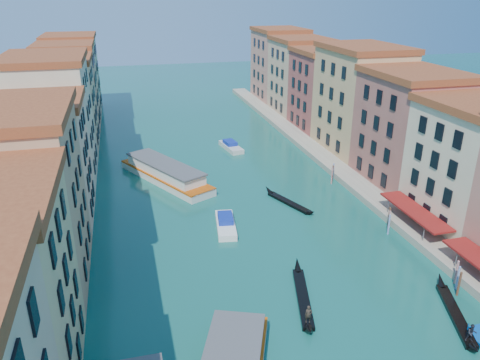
% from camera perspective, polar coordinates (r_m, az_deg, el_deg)
% --- Properties ---
extents(left_bank_palazzos, '(12.80, 128.40, 21.00)m').
position_cam_1_polar(left_bank_palazzos, '(78.13, -22.34, 5.12)').
color(left_bank_palazzos, tan).
rests_on(left_bank_palazzos, ground).
extents(right_bank_palazzos, '(12.80, 128.40, 21.00)m').
position_cam_1_polar(right_bank_palazzos, '(89.42, 16.13, 7.96)').
color(right_bank_palazzos, brown).
rests_on(right_bank_palazzos, ground).
extents(quay, '(4.00, 140.00, 1.00)m').
position_cam_1_polar(quay, '(88.42, 10.99, 1.99)').
color(quay, gray).
rests_on(quay, ground).
extents(mooring_poles_right, '(1.44, 54.24, 3.20)m').
position_cam_1_polar(mooring_poles_right, '(58.89, 23.32, -9.55)').
color(mooring_poles_right, '#4F2D1B').
rests_on(mooring_poles_right, ground).
extents(vaporetto_far, '(14.36, 21.41, 3.21)m').
position_cam_1_polar(vaporetto_far, '(80.78, -9.09, 0.87)').
color(vaporetto_far, silver).
rests_on(vaporetto_far, ground).
extents(gondola_fore, '(4.34, 13.01, 2.64)m').
position_cam_1_polar(gondola_fore, '(51.34, 7.68, -13.86)').
color(gondola_fore, black).
rests_on(gondola_fore, ground).
extents(gondola_right, '(5.25, 12.17, 2.52)m').
position_cam_1_polar(gondola_right, '(53.10, 24.90, -14.62)').
color(gondola_right, black).
rests_on(gondola_right, ground).
extents(gondola_far, '(5.14, 11.10, 1.65)m').
position_cam_1_polar(gondola_far, '(72.12, 5.85, -2.61)').
color(gondola_far, black).
rests_on(gondola_far, ground).
extents(motorboat_mid, '(3.54, 8.07, 1.62)m').
position_cam_1_polar(motorboat_mid, '(64.63, -1.76, -5.31)').
color(motorboat_mid, white).
rests_on(motorboat_mid, ground).
extents(motorboat_far, '(3.69, 8.17, 1.63)m').
position_cam_1_polar(motorboat_far, '(96.19, -1.12, 4.16)').
color(motorboat_far, silver).
rests_on(motorboat_far, ground).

